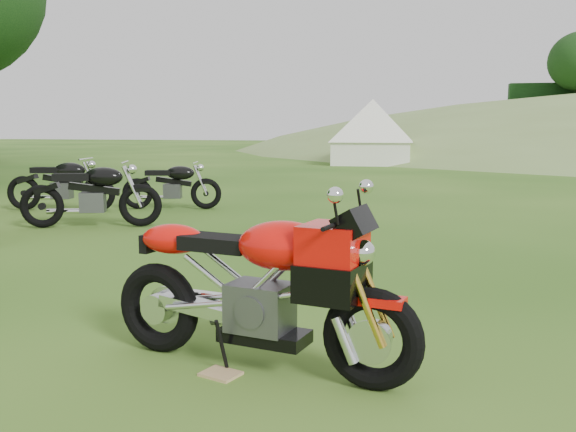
% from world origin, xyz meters
% --- Properties ---
extents(ground, '(120.00, 120.00, 0.00)m').
position_xyz_m(ground, '(0.00, 0.00, 0.00)').
color(ground, '#1E4C10').
rests_on(ground, ground).
extents(sport_motorcycle, '(2.11, 0.95, 1.23)m').
position_xyz_m(sport_motorcycle, '(0.08, -1.68, 0.61)').
color(sport_motorcycle, red).
rests_on(sport_motorcycle, ground).
extents(plywood_board, '(0.28, 0.25, 0.02)m').
position_xyz_m(plywood_board, '(-0.12, -1.85, 0.01)').
color(plywood_board, tan).
rests_on(plywood_board, ground).
extents(vintage_moto_b, '(2.01, 0.71, 1.04)m').
position_xyz_m(vintage_moto_b, '(-5.46, 4.95, 0.52)').
color(vintage_moto_b, black).
rests_on(vintage_moto_b, ground).
extents(vintage_moto_c, '(2.10, 1.09, 1.08)m').
position_xyz_m(vintage_moto_c, '(-3.93, 3.33, 0.54)').
color(vintage_moto_c, black).
rests_on(vintage_moto_c, ground).
extents(vintage_moto_d, '(1.84, 0.77, 0.94)m').
position_xyz_m(vintage_moto_d, '(-3.58, 5.63, 0.47)').
color(vintage_moto_d, black).
rests_on(vintage_moto_d, ground).
extents(tent_left, '(3.11, 3.11, 2.61)m').
position_xyz_m(tent_left, '(-1.23, 20.55, 1.31)').
color(tent_left, white).
rests_on(tent_left, ground).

